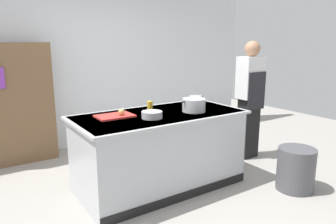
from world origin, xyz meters
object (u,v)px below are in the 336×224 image
object	(u,v)px
bookshelf	(12,105)
juice_cup	(150,105)
sauce_pan	(195,100)
mixing_bowl	(152,115)
stock_pot	(194,105)
trash_bin	(296,169)
person_chef	(250,97)
onion	(121,112)

from	to	relation	value
bookshelf	juice_cup	bearing A→B (deg)	-49.13
sauce_pan	mixing_bowl	bearing A→B (deg)	-157.28
sauce_pan	mixing_bowl	distance (m)	0.98
stock_pot	trash_bin	xyz separation A→B (m)	(0.88, -0.83, -0.72)
stock_pot	juice_cup	distance (m)	0.54
stock_pot	mixing_bowl	bearing A→B (deg)	-179.06
sauce_pan	person_chef	size ratio (longest dim) A/B	0.14
stock_pot	person_chef	bearing A→B (deg)	11.46
sauce_pan	person_chef	xyz separation A→B (m)	(0.92, -0.12, -0.04)
onion	juice_cup	xyz separation A→B (m)	(0.46, 0.16, -0.01)
trash_bin	person_chef	size ratio (longest dim) A/B	0.29
juice_cup	bookshelf	size ratio (longest dim) A/B	0.06
stock_pot	bookshelf	world-z (taller)	bookshelf
onion	mixing_bowl	xyz separation A→B (m)	(0.25, -0.24, -0.02)
sauce_pan	trash_bin	xyz separation A→B (m)	(0.56, -1.19, -0.70)
sauce_pan	person_chef	bearing A→B (deg)	-7.17
stock_pot	juice_cup	size ratio (longest dim) A/B	3.40
stock_pot	juice_cup	bearing A→B (deg)	133.18
mixing_bowl	onion	bearing A→B (deg)	135.54
mixing_bowl	trash_bin	bearing A→B (deg)	-29.12
juice_cup	trash_bin	distance (m)	1.88
stock_pot	bookshelf	bearing A→B (deg)	131.35
mixing_bowl	bookshelf	world-z (taller)	bookshelf
juice_cup	person_chef	bearing A→B (deg)	-5.05
stock_pot	mixing_bowl	distance (m)	0.59
mixing_bowl	bookshelf	xyz separation A→B (m)	(-1.12, 1.94, -0.09)
trash_bin	person_chef	bearing A→B (deg)	71.48
onion	trash_bin	size ratio (longest dim) A/B	0.14
juice_cup	stock_pot	bearing A→B (deg)	-46.82
sauce_pan	mixing_bowl	size ratio (longest dim) A/B	1.09
mixing_bowl	trash_bin	distance (m)	1.81
trash_bin	bookshelf	bearing A→B (deg)	133.11
stock_pot	person_chef	size ratio (longest dim) A/B	0.20
sauce_pan	bookshelf	xyz separation A→B (m)	(-2.02, 1.56, -0.10)
onion	bookshelf	bearing A→B (deg)	117.09
sauce_pan	stock_pot	bearing A→B (deg)	-130.81
juice_cup	trash_bin	bearing A→B (deg)	-44.28
onion	juice_cup	world-z (taller)	juice_cup
stock_pot	trash_bin	world-z (taller)	stock_pot
mixing_bowl	trash_bin	world-z (taller)	mixing_bowl
onion	bookshelf	xyz separation A→B (m)	(-0.87, 1.70, -0.10)
stock_pot	sauce_pan	distance (m)	0.49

